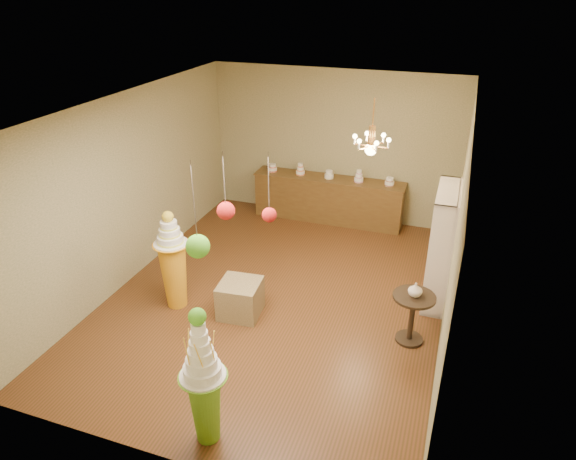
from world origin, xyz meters
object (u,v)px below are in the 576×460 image
(round_table, at_px, (412,312))
(sideboard, at_px, (328,198))
(pedestal_orange, at_px, (174,267))
(pedestal_green, at_px, (204,390))

(round_table, bearing_deg, sideboard, 121.65)
(pedestal_orange, height_order, round_table, pedestal_orange)
(pedestal_green, xyz_separation_m, round_table, (1.87, 2.41, -0.20))
(pedestal_green, height_order, sideboard, pedestal_green)
(pedestal_orange, xyz_separation_m, sideboard, (1.38, 3.70, -0.18))
(pedestal_orange, relative_size, round_table, 2.14)
(pedestal_green, height_order, pedestal_orange, pedestal_green)
(pedestal_orange, relative_size, sideboard, 0.52)
(pedestal_orange, bearing_deg, pedestal_green, -52.72)
(round_table, bearing_deg, pedestal_orange, -175.21)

